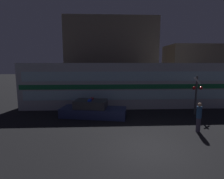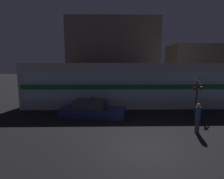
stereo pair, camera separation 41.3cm
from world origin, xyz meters
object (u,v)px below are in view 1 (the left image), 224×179
(police_car, at_px, (93,110))
(crossing_signal_near, at_px, (196,93))
(pedestrian, at_px, (199,117))
(train, at_px, (127,85))

(police_car, distance_m, crossing_signal_near, 8.12)
(police_car, height_order, pedestrian, pedestrian)
(train, bearing_deg, crossing_signal_near, -32.64)
(crossing_signal_near, bearing_deg, pedestrian, -115.55)
(pedestrian, xyz_separation_m, crossing_signal_near, (1.63, 3.41, 0.87))
(police_car, xyz_separation_m, crossing_signal_near, (8.02, 0.15, 1.25))
(police_car, xyz_separation_m, pedestrian, (6.39, -3.26, 0.38))
(train, relative_size, crossing_signal_near, 6.20)
(train, height_order, crossing_signal_near, train)
(pedestrian, relative_size, crossing_signal_near, 0.57)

